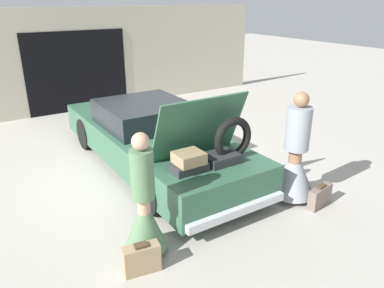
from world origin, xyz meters
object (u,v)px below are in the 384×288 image
at_px(suitcase_beside_left_person, 142,259).
at_px(suitcase_beside_right_person, 320,196).
at_px(person_right, 295,163).
at_px(person_left, 144,212).
at_px(car, 153,138).

relative_size(suitcase_beside_left_person, suitcase_beside_right_person, 0.88).
distance_m(person_right, suitcase_beside_left_person, 2.86).
xyz_separation_m(person_left, person_right, (2.60, -0.02, 0.04)).
xyz_separation_m(person_left, suitcase_beside_right_person, (2.77, -0.44, -0.42)).
distance_m(person_left, suitcase_beside_left_person, 0.55).
bearing_deg(car, person_right, -60.91).
height_order(car, suitcase_beside_right_person, car).
relative_size(person_left, person_right, 0.93).
bearing_deg(person_left, car, 159.84).
bearing_deg(suitcase_beside_left_person, person_left, 56.19).
relative_size(person_right, suitcase_beside_right_person, 3.36).
xyz_separation_m(car, suitcase_beside_right_person, (1.47, -2.76, -0.39)).
height_order(suitcase_beside_left_person, suitcase_beside_right_person, suitcase_beside_left_person).
relative_size(car, person_right, 2.93).
bearing_deg(person_left, suitcase_beside_right_person, 90.06).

